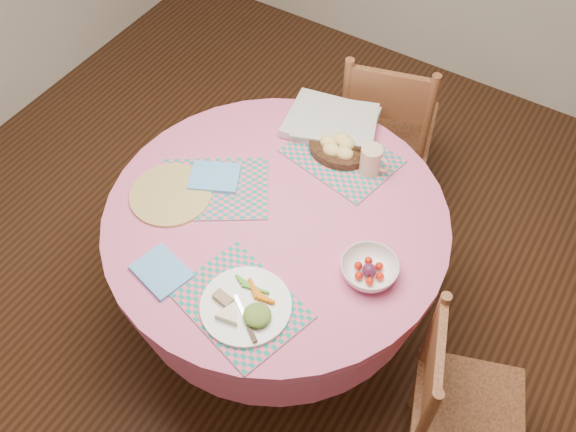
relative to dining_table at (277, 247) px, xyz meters
name	(u,v)px	position (x,y,z in m)	size (l,w,h in m)	color
ground	(279,319)	(0.00, 0.00, -0.56)	(4.00, 4.00, 0.00)	#331C0F
dining_table	(277,247)	(0.00, 0.00, 0.00)	(1.24, 1.24, 0.75)	#CA5E85
chair_right	(456,404)	(0.82, -0.16, -0.11)	(0.48, 0.49, 0.85)	brown
chair_back	(386,126)	(0.03, 0.88, -0.08)	(0.52, 0.51, 0.92)	brown
placemat_front	(240,304)	(0.10, -0.37, 0.20)	(0.40, 0.30, 0.01)	#17817C
placemat_left	(214,188)	(-0.26, -0.02, 0.20)	(0.40, 0.30, 0.01)	#17817C
placemat_back	(342,156)	(0.06, 0.38, 0.20)	(0.40, 0.30, 0.01)	#17817C
wicker_trivet	(171,194)	(-0.38, -0.12, 0.20)	(0.30, 0.30, 0.01)	#A48447
napkin_near	(161,272)	(-0.19, -0.41, 0.20)	(0.18, 0.14, 0.01)	#5AA2E7
napkin_far	(215,177)	(-0.29, 0.02, 0.21)	(0.18, 0.14, 0.01)	#5AA2E7
dinner_plate	(246,307)	(0.13, -0.37, 0.22)	(0.29, 0.29, 0.05)	white
bread_bowl	(338,148)	(0.04, 0.38, 0.23)	(0.23, 0.23, 0.08)	black
latte_mug	(372,160)	(0.19, 0.36, 0.26)	(0.12, 0.08, 0.11)	#CEAF8E
fruit_bowl	(369,270)	(0.39, -0.05, 0.22)	(0.20, 0.20, 0.06)	white
newspaper_stack	(332,122)	(-0.06, 0.50, 0.22)	(0.41, 0.35, 0.04)	silver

